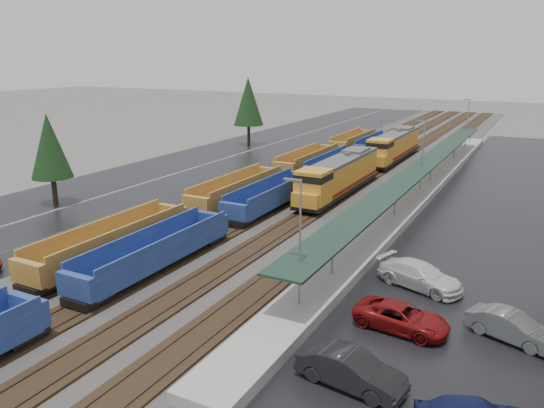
% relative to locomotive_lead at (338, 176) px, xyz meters
% --- Properties ---
extents(ballast_strip, '(20.00, 160.00, 0.08)m').
position_rel_locomotive_lead_xyz_m(ballast_strip, '(-2.00, 14.36, -2.22)').
color(ballast_strip, '#302D2B').
rests_on(ballast_strip, ground).
extents(trackbed, '(14.60, 160.00, 0.22)m').
position_rel_locomotive_lead_xyz_m(trackbed, '(-2.00, 14.36, -2.10)').
color(trackbed, black).
rests_on(trackbed, ground).
extents(west_parking_lot, '(10.00, 160.00, 0.02)m').
position_rel_locomotive_lead_xyz_m(west_parking_lot, '(-17.00, 14.36, -2.25)').
color(west_parking_lot, black).
rests_on(west_parking_lot, ground).
extents(west_road, '(9.00, 160.00, 0.02)m').
position_rel_locomotive_lead_xyz_m(west_road, '(-27.00, 14.36, -2.25)').
color(west_road, black).
rests_on(west_road, ground).
extents(east_commuter_lot, '(16.00, 100.00, 0.02)m').
position_rel_locomotive_lead_xyz_m(east_commuter_lot, '(17.00, 4.36, -2.25)').
color(east_commuter_lot, black).
rests_on(east_commuter_lot, ground).
extents(station_platform, '(3.00, 80.00, 8.00)m').
position_rel_locomotive_lead_xyz_m(station_platform, '(7.50, 4.37, -1.52)').
color(station_platform, '#9E9B93').
rests_on(station_platform, ground).
extents(chainlink_fence, '(0.08, 160.04, 2.02)m').
position_rel_locomotive_lead_xyz_m(chainlink_fence, '(-11.50, 12.80, -0.65)').
color(chainlink_fence, gray).
rests_on(chainlink_fence, ground).
extents(tree_west_near, '(3.96, 3.96, 9.00)m').
position_rel_locomotive_lead_xyz_m(tree_west_near, '(-24.00, -15.64, 3.56)').
color(tree_west_near, '#332316').
rests_on(tree_west_near, ground).
extents(tree_west_far, '(4.84, 4.84, 11.00)m').
position_rel_locomotive_lead_xyz_m(tree_west_far, '(-25.00, 24.36, 4.87)').
color(tree_west_far, '#332316').
rests_on(tree_west_far, ground).
extents(locomotive_lead, '(2.81, 18.54, 4.20)m').
position_rel_locomotive_lead_xyz_m(locomotive_lead, '(0.00, 0.00, 0.00)').
color(locomotive_lead, black).
rests_on(locomotive_lead, ground).
extents(locomotive_trail, '(2.81, 18.54, 4.20)m').
position_rel_locomotive_lead_xyz_m(locomotive_trail, '(0.00, 21.00, 0.00)').
color(locomotive_trail, black).
rests_on(locomotive_trail, ground).
extents(well_string_yellow, '(2.80, 101.14, 2.48)m').
position_rel_locomotive_lead_xyz_m(well_string_yellow, '(-8.00, -15.63, -1.04)').
color(well_string_yellow, '#A46F2D').
rests_on(well_string_yellow, ground).
extents(well_string_blue, '(2.72, 99.76, 2.41)m').
position_rel_locomotive_lead_xyz_m(well_string_blue, '(-4.00, -15.77, -1.06)').
color(well_string_blue, navy).
rests_on(well_string_blue, ground).
extents(parked_car_east_a, '(2.40, 5.18, 1.65)m').
position_rel_locomotive_lead_xyz_m(parked_car_east_a, '(12.39, -30.66, -1.44)').
color(parked_car_east_a, black).
rests_on(parked_car_east_a, ground).
extents(parked_car_east_b, '(2.90, 5.33, 1.42)m').
position_rel_locomotive_lead_xyz_m(parked_car_east_b, '(13.08, -24.53, -1.55)').
color(parked_car_east_b, maroon).
rests_on(parked_car_east_b, ground).
extents(parked_car_east_c, '(3.90, 6.01, 1.62)m').
position_rel_locomotive_lead_xyz_m(parked_car_east_c, '(12.73, -18.62, -1.45)').
color(parked_car_east_c, silver).
rests_on(parked_car_east_c, ground).
extents(parked_car_east_e, '(3.02, 4.82, 1.50)m').
position_rel_locomotive_lead_xyz_m(parked_car_east_e, '(18.43, -22.96, -1.51)').
color(parked_car_east_e, slate).
rests_on(parked_car_east_e, ground).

